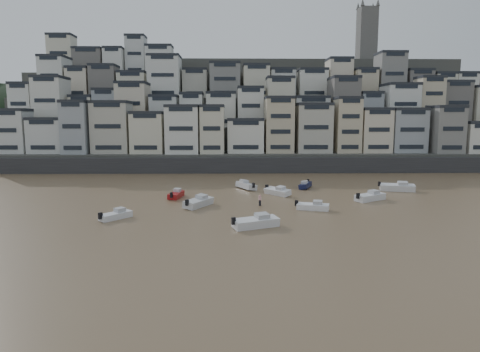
{
  "coord_description": "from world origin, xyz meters",
  "views": [
    {
      "loc": [
        8.08,
        -32.39,
        12.52
      ],
      "look_at": [
        9.29,
        30.0,
        4.0
      ],
      "focal_mm": 32.0,
      "sensor_mm": 36.0,
      "label": 1
    }
  ],
  "objects_px": {
    "boat_d": "(370,195)",
    "person_pink": "(260,200)",
    "boat_c": "(199,201)",
    "boat_i": "(305,184)",
    "boat_f": "(176,193)",
    "boat_b": "(313,205)",
    "boat_e": "(277,191)",
    "boat_h": "(246,185)",
    "boat_a": "(256,221)",
    "boat_g": "(397,186)",
    "boat_j": "(116,214)"
  },
  "relations": [
    {
      "from": "boat_h",
      "to": "boat_i",
      "type": "height_order",
      "value": "boat_h"
    },
    {
      "from": "boat_b",
      "to": "boat_i",
      "type": "xyz_separation_m",
      "value": [
        2.11,
        18.35,
        0.03
      ]
    },
    {
      "from": "boat_e",
      "to": "boat_i",
      "type": "bearing_deg",
      "value": 101.32
    },
    {
      "from": "boat_a",
      "to": "boat_d",
      "type": "relative_size",
      "value": 1.01
    },
    {
      "from": "boat_c",
      "to": "boat_a",
      "type": "bearing_deg",
      "value": -118.79
    },
    {
      "from": "boat_f",
      "to": "person_pink",
      "type": "bearing_deg",
      "value": -107.1
    },
    {
      "from": "boat_i",
      "to": "boat_h",
      "type": "bearing_deg",
      "value": -64.16
    },
    {
      "from": "boat_a",
      "to": "boat_h",
      "type": "height_order",
      "value": "boat_a"
    },
    {
      "from": "boat_e",
      "to": "boat_j",
      "type": "xyz_separation_m",
      "value": [
        -21.93,
        -16.18,
        -0.09
      ]
    },
    {
      "from": "boat_j",
      "to": "boat_h",
      "type": "bearing_deg",
      "value": 0.58
    },
    {
      "from": "boat_d",
      "to": "person_pink",
      "type": "bearing_deg",
      "value": 158.13
    },
    {
      "from": "boat_f",
      "to": "boat_h",
      "type": "distance_m",
      "value": 14.01
    },
    {
      "from": "boat_a",
      "to": "boat_d",
      "type": "height_order",
      "value": "boat_a"
    },
    {
      "from": "boat_b",
      "to": "boat_f",
      "type": "height_order",
      "value": "boat_f"
    },
    {
      "from": "boat_a",
      "to": "person_pink",
      "type": "height_order",
      "value": "person_pink"
    },
    {
      "from": "boat_a",
      "to": "boat_c",
      "type": "height_order",
      "value": "boat_c"
    },
    {
      "from": "boat_c",
      "to": "boat_e",
      "type": "height_order",
      "value": "boat_c"
    },
    {
      "from": "boat_h",
      "to": "person_pink",
      "type": "bearing_deg",
      "value": 160.27
    },
    {
      "from": "boat_d",
      "to": "boat_f",
      "type": "relative_size",
      "value": 1.18
    },
    {
      "from": "boat_e",
      "to": "boat_f",
      "type": "relative_size",
      "value": 1.06
    },
    {
      "from": "boat_j",
      "to": "boat_g",
      "type": "bearing_deg",
      "value": -27.56
    },
    {
      "from": "boat_g",
      "to": "boat_j",
      "type": "xyz_separation_m",
      "value": [
        -42.99,
        -19.68,
        -0.22
      ]
    },
    {
      "from": "boat_a",
      "to": "boat_c",
      "type": "bearing_deg",
      "value": 98.09
    },
    {
      "from": "boat_h",
      "to": "boat_i",
      "type": "bearing_deg",
      "value": -111.93
    },
    {
      "from": "boat_a",
      "to": "boat_i",
      "type": "relative_size",
      "value": 1.2
    },
    {
      "from": "boat_c",
      "to": "boat_e",
      "type": "bearing_deg",
      "value": -24.84
    },
    {
      "from": "boat_b",
      "to": "boat_i",
      "type": "relative_size",
      "value": 0.96
    },
    {
      "from": "boat_h",
      "to": "boat_j",
      "type": "bearing_deg",
      "value": 117.25
    },
    {
      "from": "boat_d",
      "to": "boat_f",
      "type": "bearing_deg",
      "value": 140.94
    },
    {
      "from": "boat_c",
      "to": "boat_i",
      "type": "xyz_separation_m",
      "value": [
        17.92,
        15.75,
        -0.14
      ]
    },
    {
      "from": "boat_g",
      "to": "boat_c",
      "type": "bearing_deg",
      "value": -145.74
    },
    {
      "from": "boat_f",
      "to": "boat_i",
      "type": "xyz_separation_m",
      "value": [
        21.99,
        8.86,
        -0.01
      ]
    },
    {
      "from": "boat_d",
      "to": "boat_e",
      "type": "height_order",
      "value": "boat_d"
    },
    {
      "from": "boat_h",
      "to": "boat_b",
      "type": "bearing_deg",
      "value": -179.76
    },
    {
      "from": "boat_f",
      "to": "boat_i",
      "type": "height_order",
      "value": "boat_f"
    },
    {
      "from": "boat_g",
      "to": "person_pink",
      "type": "distance_m",
      "value": 27.23
    },
    {
      "from": "boat_g",
      "to": "boat_i",
      "type": "relative_size",
      "value": 1.27
    },
    {
      "from": "boat_d",
      "to": "boat_h",
      "type": "bearing_deg",
      "value": 115.54
    },
    {
      "from": "boat_h",
      "to": "boat_j",
      "type": "relative_size",
      "value": 1.22
    },
    {
      "from": "boat_e",
      "to": "boat_g",
      "type": "bearing_deg",
      "value": 60.67
    },
    {
      "from": "boat_h",
      "to": "boat_i",
      "type": "distance_m",
      "value": 10.66
    },
    {
      "from": "boat_b",
      "to": "boat_f",
      "type": "xyz_separation_m",
      "value": [
        -19.88,
        9.48,
        0.04
      ]
    },
    {
      "from": "boat_a",
      "to": "boat_i",
      "type": "bearing_deg",
      "value": 45.2
    },
    {
      "from": "boat_e",
      "to": "boat_b",
      "type": "bearing_deg",
      "value": -21.2
    },
    {
      "from": "boat_b",
      "to": "boat_d",
      "type": "bearing_deg",
      "value": 50.36
    },
    {
      "from": "boat_e",
      "to": "boat_c",
      "type": "bearing_deg",
      "value": -92.61
    },
    {
      "from": "boat_d",
      "to": "boat_i",
      "type": "distance_m",
      "value": 14.21
    },
    {
      "from": "boat_g",
      "to": "boat_j",
      "type": "height_order",
      "value": "boat_g"
    },
    {
      "from": "boat_a",
      "to": "boat_f",
      "type": "relative_size",
      "value": 1.19
    },
    {
      "from": "boat_e",
      "to": "boat_h",
      "type": "relative_size",
      "value": 0.93
    }
  ]
}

